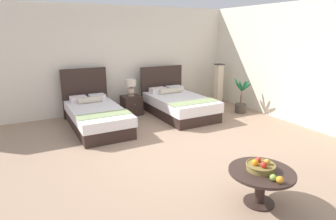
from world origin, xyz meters
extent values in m
cube|color=#9E7E66|center=(0.00, 0.00, -0.01)|extent=(10.19, 10.30, 0.02)
cube|color=silver|center=(0.00, 3.35, 1.42)|extent=(10.19, 0.12, 2.83)
cube|color=silver|center=(3.29, 0.40, 1.42)|extent=(0.12, 5.90, 2.83)
cube|color=#32221D|center=(-1.09, 1.98, 0.14)|extent=(1.09, 2.15, 0.27)
cube|color=white|center=(-1.09, 1.98, 0.38)|extent=(1.13, 2.19, 0.21)
cube|color=#32221D|center=(-1.11, 3.08, 0.63)|extent=(1.14, 0.08, 1.27)
cube|color=white|center=(-1.34, 2.79, 0.55)|extent=(0.39, 0.31, 0.14)
cube|color=white|center=(-0.87, 2.79, 0.55)|extent=(0.39, 0.31, 0.14)
cylinder|color=beige|center=(-1.10, 2.55, 0.56)|extent=(0.59, 0.16, 0.15)
cube|color=#8B9D69|center=(-1.08, 1.39, 0.49)|extent=(1.13, 0.42, 0.01)
cube|color=#32221D|center=(1.09, 1.98, 0.13)|extent=(1.24, 2.04, 0.26)
cube|color=white|center=(1.09, 1.98, 0.39)|extent=(1.28, 2.08, 0.25)
cube|color=#32221D|center=(1.07, 3.02, 0.60)|extent=(1.29, 0.08, 1.20)
cube|color=white|center=(0.81, 2.73, 0.58)|extent=(0.44, 0.31, 0.14)
cube|color=white|center=(1.35, 2.74, 0.58)|extent=(0.44, 0.31, 0.14)
cylinder|color=beige|center=(1.08, 2.49, 0.59)|extent=(0.67, 0.16, 0.15)
cube|color=#8B9D69|center=(1.10, 1.33, 0.52)|extent=(1.28, 0.40, 0.01)
cube|color=#32221D|center=(0.01, 2.71, 0.25)|extent=(0.49, 0.48, 0.51)
sphere|color=tan|center=(0.01, 2.46, 0.33)|extent=(0.02, 0.02, 0.02)
cylinder|color=#CAA98A|center=(0.01, 2.73, 0.52)|extent=(0.16, 0.16, 0.02)
ellipsoid|color=#CAA98A|center=(0.01, 2.73, 0.63)|extent=(0.19, 0.19, 0.20)
cylinder|color=#99844C|center=(0.01, 2.73, 0.75)|extent=(0.02, 0.02, 0.04)
cylinder|color=beige|center=(0.01, 2.73, 0.86)|extent=(0.28, 0.28, 0.18)
cylinder|color=#32221D|center=(0.05, -1.91, 0.01)|extent=(0.39, 0.39, 0.02)
cylinder|color=#32221D|center=(0.05, -1.91, 0.22)|extent=(0.13, 0.13, 0.43)
cylinder|color=#32221D|center=(0.05, -1.91, 0.45)|extent=(0.83, 0.83, 0.04)
cylinder|color=olive|center=(0.05, -1.89, 0.51)|extent=(0.35, 0.35, 0.08)
torus|color=olive|center=(0.05, -1.89, 0.54)|extent=(0.37, 0.37, 0.02)
sphere|color=gold|center=(0.12, -1.92, 0.58)|extent=(0.08, 0.08, 0.08)
sphere|color=red|center=(0.08, -1.82, 0.57)|extent=(0.07, 0.07, 0.07)
sphere|color=orange|center=(-0.03, -1.86, 0.58)|extent=(0.08, 0.08, 0.08)
sphere|color=red|center=(0.02, -1.97, 0.58)|extent=(0.08, 0.08, 0.08)
sphere|color=#85AA43|center=(-0.02, -2.16, 0.51)|extent=(0.08, 0.08, 0.08)
sphere|color=orange|center=(0.01, -2.23, 0.51)|extent=(0.09, 0.09, 0.09)
cube|color=#2D2625|center=(2.80, 2.60, 0.01)|extent=(0.24, 0.24, 0.03)
cube|color=beige|center=(2.80, 2.60, 0.61)|extent=(0.20, 0.20, 1.17)
cube|color=#2D2625|center=(2.80, 2.60, 1.21)|extent=(0.24, 0.24, 0.02)
cylinder|color=#4A3F36|center=(2.73, 1.49, 0.12)|extent=(0.30, 0.30, 0.25)
cylinder|color=brown|center=(2.73, 1.49, 0.43)|extent=(0.04, 0.04, 0.37)
ellipsoid|color=#1A5A32|center=(2.84, 1.49, 0.74)|extent=(0.26, 0.07, 0.30)
ellipsoid|color=#1A5A32|center=(2.77, 1.58, 0.73)|extent=(0.12, 0.23, 0.29)
ellipsoid|color=#1A5A32|center=(2.69, 1.61, 0.77)|extent=(0.14, 0.28, 0.36)
ellipsoid|color=#1A5A32|center=(2.64, 1.51, 0.74)|extent=(0.25, 0.09, 0.30)
ellipsoid|color=#1A5A32|center=(2.68, 1.37, 0.77)|extent=(0.16, 0.30, 0.37)
ellipsoid|color=#1A5A32|center=(2.79, 1.39, 0.73)|extent=(0.16, 0.27, 0.30)
camera|label=1|loc=(-2.49, -4.23, 2.18)|focal=30.17mm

